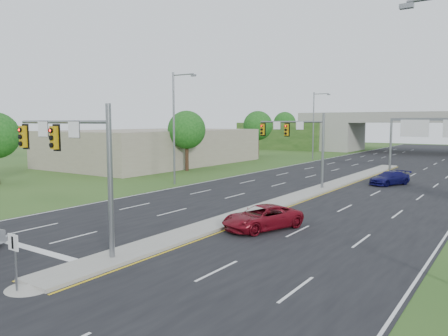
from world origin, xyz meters
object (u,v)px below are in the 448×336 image
at_px(car_far_b, 390,178).
at_px(signal_mast_near, 75,154).
at_px(sign_gantry, 439,130).
at_px(car_far_a, 262,217).
at_px(overpass, 429,135).
at_px(keep_right_sign, 14,253).
at_px(signal_mast_far, 300,138).

bearing_deg(car_far_b, signal_mast_near, -77.41).
bearing_deg(sign_gantry, car_far_b, -99.50).
bearing_deg(car_far_a, signal_mast_near, -99.02).
relative_size(signal_mast_near, sign_gantry, 0.60).
relative_size(signal_mast_near, overpass, 0.09).
xyz_separation_m(signal_mast_near, keep_right_sign, (2.26, -4.45, -3.21)).
distance_m(keep_right_sign, sign_gantry, 50.04).
distance_m(overpass, car_far_a, 71.31).
xyz_separation_m(signal_mast_far, keep_right_sign, (2.26, -29.45, -3.21)).
distance_m(signal_mast_far, overpass, 55.13).
height_order(signal_mast_near, car_far_a, signal_mast_near).
xyz_separation_m(signal_mast_far, overpass, (2.26, 55.07, -1.17)).
xyz_separation_m(car_far_a, car_far_b, (1.66, 22.64, -0.02)).
height_order(signal_mast_far, overpass, overpass).
bearing_deg(signal_mast_far, keep_right_sign, -85.61).
relative_size(signal_mast_near, signal_mast_far, 1.00).
xyz_separation_m(signal_mast_far, sign_gantry, (8.95, 19.99, 0.51)).
bearing_deg(signal_mast_near, car_far_a, 60.46).
xyz_separation_m(sign_gantry, car_far_b, (-2.26, -13.48, -4.55)).
xyz_separation_m(signal_mast_near, car_far_a, (5.03, 8.87, -4.02)).
distance_m(signal_mast_near, overpass, 80.11).
xyz_separation_m(signal_mast_near, car_far_b, (6.69, 31.51, -4.04)).
xyz_separation_m(signal_mast_far, car_far_b, (6.69, 6.51, -4.04)).
bearing_deg(keep_right_sign, car_far_a, 78.28).
xyz_separation_m(signal_mast_far, car_far_a, (5.03, -16.13, -4.02)).
relative_size(sign_gantry, car_far_b, 2.52).
bearing_deg(signal_mast_near, sign_gantry, 78.75).
height_order(signal_mast_near, overpass, overpass).
bearing_deg(overpass, car_far_a, -87.78).
relative_size(signal_mast_far, overpass, 0.09).
bearing_deg(signal_mast_far, car_far_b, 44.21).
distance_m(signal_mast_near, car_far_a, 10.96).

